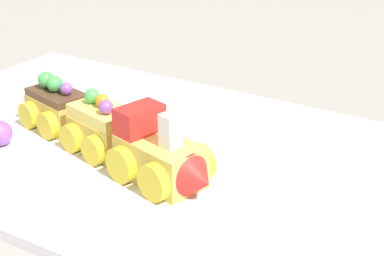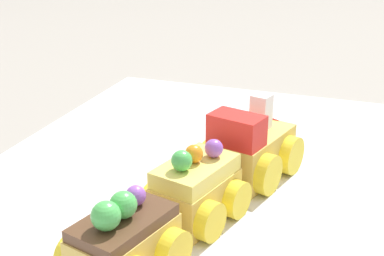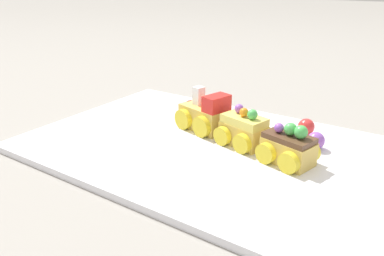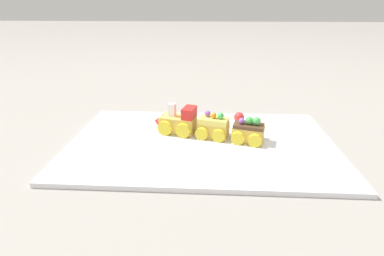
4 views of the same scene
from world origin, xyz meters
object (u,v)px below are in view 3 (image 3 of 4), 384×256
at_px(cake_car_lemon, 244,131).
at_px(gumball_red, 306,127).
at_px(cake_car_chocolate, 288,148).
at_px(gumball_purple, 316,141).
at_px(cake_train_locomotive, 202,115).

xyz_separation_m(cake_car_lemon, gumball_red, (-0.08, -0.10, -0.01)).
relative_size(cake_car_chocolate, gumball_red, 2.96).
relative_size(gumball_purple, gumball_red, 0.98).
distance_m(cake_train_locomotive, gumball_purple, 0.21).
height_order(cake_train_locomotive, gumball_purple, cake_train_locomotive).
bearing_deg(cake_car_chocolate, cake_car_lemon, -0.01).
xyz_separation_m(cake_car_lemon, cake_car_chocolate, (-0.09, 0.02, -0.00)).
distance_m(cake_car_chocolate, gumball_red, 0.13).
relative_size(cake_train_locomotive, gumball_red, 4.16).
bearing_deg(gumball_purple, cake_train_locomotive, 6.87).
distance_m(cake_train_locomotive, gumball_red, 0.19).
bearing_deg(gumball_purple, cake_car_lemon, 25.24).
bearing_deg(cake_train_locomotive, gumball_red, -141.47).
relative_size(cake_train_locomotive, cake_car_chocolate, 1.40).
bearing_deg(cake_car_chocolate, gumball_red, -69.90).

